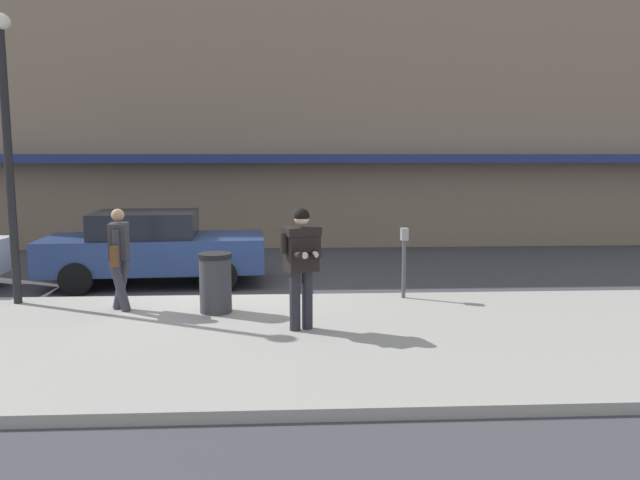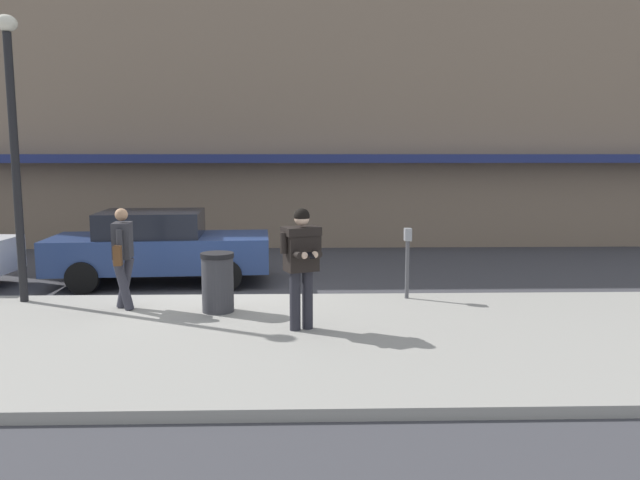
{
  "view_description": "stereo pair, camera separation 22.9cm",
  "coord_description": "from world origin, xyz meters",
  "px_view_note": "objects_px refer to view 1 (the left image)",
  "views": [
    {
      "loc": [
        1.33,
        -11.54,
        2.71
      ],
      "look_at": [
        1.81,
        -2.66,
        1.49
      ],
      "focal_mm": 35.0,
      "sensor_mm": 36.0,
      "label": 1
    },
    {
      "loc": [
        1.56,
        -11.55,
        2.71
      ],
      "look_at": [
        1.81,
        -2.66,
        1.49
      ],
      "focal_mm": 35.0,
      "sensor_mm": 36.0,
      "label": 2
    }
  ],
  "objects_px": {
    "man_texting_on_phone": "(301,256)",
    "parking_meter": "(404,252)",
    "parked_sedan_mid": "(153,247)",
    "street_lamp_post": "(6,129)",
    "trash_bin": "(215,283)",
    "pedestrian_with_bag": "(119,253)"
  },
  "relations": [
    {
      "from": "parked_sedan_mid",
      "to": "street_lamp_post",
      "type": "relative_size",
      "value": 0.94
    },
    {
      "from": "trash_bin",
      "to": "parked_sedan_mid",
      "type": "bearing_deg",
      "value": 118.71
    },
    {
      "from": "pedestrian_with_bag",
      "to": "man_texting_on_phone",
      "type": "bearing_deg",
      "value": -23.84
    },
    {
      "from": "man_texting_on_phone",
      "to": "trash_bin",
      "type": "distance_m",
      "value": 1.88
    },
    {
      "from": "parked_sedan_mid",
      "to": "street_lamp_post",
      "type": "xyz_separation_m",
      "value": [
        -1.9,
        -2.15,
        2.35
      ]
    },
    {
      "from": "man_texting_on_phone",
      "to": "parking_meter",
      "type": "distance_m",
      "value": 2.75
    },
    {
      "from": "street_lamp_post",
      "to": "parking_meter",
      "type": "xyz_separation_m",
      "value": [
        6.8,
        0.05,
        -2.17
      ]
    },
    {
      "from": "pedestrian_with_bag",
      "to": "trash_bin",
      "type": "xyz_separation_m",
      "value": [
        1.59,
        -0.2,
        -0.47
      ]
    },
    {
      "from": "street_lamp_post",
      "to": "parking_meter",
      "type": "bearing_deg",
      "value": 0.42
    },
    {
      "from": "pedestrian_with_bag",
      "to": "trash_bin",
      "type": "relative_size",
      "value": 1.74
    },
    {
      "from": "parked_sedan_mid",
      "to": "man_texting_on_phone",
      "type": "height_order",
      "value": "man_texting_on_phone"
    },
    {
      "from": "parking_meter",
      "to": "parked_sedan_mid",
      "type": "bearing_deg",
      "value": 156.79
    },
    {
      "from": "man_texting_on_phone",
      "to": "street_lamp_post",
      "type": "distance_m",
      "value": 5.6
    },
    {
      "from": "pedestrian_with_bag",
      "to": "street_lamp_post",
      "type": "distance_m",
      "value": 2.88
    },
    {
      "from": "parking_meter",
      "to": "trash_bin",
      "type": "relative_size",
      "value": 1.3
    },
    {
      "from": "parked_sedan_mid",
      "to": "trash_bin",
      "type": "bearing_deg",
      "value": -61.29
    },
    {
      "from": "pedestrian_with_bag",
      "to": "trash_bin",
      "type": "bearing_deg",
      "value": -7.28
    },
    {
      "from": "street_lamp_post",
      "to": "trash_bin",
      "type": "height_order",
      "value": "street_lamp_post"
    },
    {
      "from": "parked_sedan_mid",
      "to": "pedestrian_with_bag",
      "type": "height_order",
      "value": "pedestrian_with_bag"
    },
    {
      "from": "parking_meter",
      "to": "trash_bin",
      "type": "xyz_separation_m",
      "value": [
        -3.27,
        -0.87,
        -0.34
      ]
    },
    {
      "from": "man_texting_on_phone",
      "to": "parking_meter",
      "type": "bearing_deg",
      "value": 46.27
    },
    {
      "from": "man_texting_on_phone",
      "to": "trash_bin",
      "type": "height_order",
      "value": "man_texting_on_phone"
    }
  ]
}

